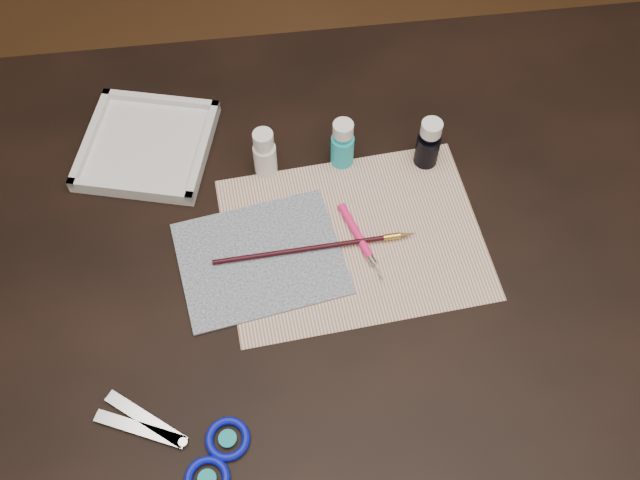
{
  "coord_description": "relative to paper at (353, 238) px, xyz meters",
  "views": [
    {
      "loc": [
        -0.06,
        -0.49,
        1.6
      ],
      "look_at": [
        0.0,
        0.0,
        0.8
      ],
      "focal_mm": 40.0,
      "sensor_mm": 36.0,
      "label": 1
    }
  ],
  "objects": [
    {
      "name": "ground",
      "position": [
        -0.05,
        -0.03,
        -0.76
      ],
      "size": [
        3.5,
        3.5,
        0.02
      ],
      "primitive_type": "cube",
      "color": "#422614",
      "rests_on": "ground"
    },
    {
      "name": "table",
      "position": [
        -0.05,
        -0.03,
        -0.38
      ],
      "size": [
        1.3,
        0.9,
        0.75
      ],
      "primitive_type": "cube",
      "color": "black",
      "rests_on": "ground"
    },
    {
      "name": "paper",
      "position": [
        0.0,
        0.0,
        0.0
      ],
      "size": [
        0.38,
        0.3,
        0.0
      ],
      "primitive_type": "cube",
      "rotation": [
        0.0,
        0.0,
        0.08
      ],
      "color": "silver",
      "rests_on": "table"
    },
    {
      "name": "canvas",
      "position": [
        -0.13,
        -0.02,
        0.0
      ],
      "size": [
        0.25,
        0.21,
        0.0
      ],
      "primitive_type": "cube",
      "rotation": [
        0.0,
        0.0,
        0.16
      ],
      "color": "#111C3D",
      "rests_on": "paper"
    },
    {
      "name": "paint_bottle_white",
      "position": [
        -0.11,
        0.14,
        0.04
      ],
      "size": [
        0.04,
        0.04,
        0.08
      ],
      "primitive_type": "cylinder",
      "rotation": [
        0.0,
        0.0,
        -0.26
      ],
      "color": "white",
      "rests_on": "table"
    },
    {
      "name": "paint_bottle_cyan",
      "position": [
        0.0,
        0.14,
        0.04
      ],
      "size": [
        0.04,
        0.04,
        0.08
      ],
      "primitive_type": "cylinder",
      "rotation": [
        0.0,
        0.0,
        0.25
      ],
      "color": "#21BCC9",
      "rests_on": "table"
    },
    {
      "name": "paint_bottle_navy",
      "position": [
        0.13,
        0.12,
        0.04
      ],
      "size": [
        0.04,
        0.04,
        0.09
      ],
      "primitive_type": "cylinder",
      "rotation": [
        0.0,
        0.0,
        0.19
      ],
      "color": "black",
      "rests_on": "table"
    },
    {
      "name": "paintbrush",
      "position": [
        -0.05,
        -0.01,
        0.01
      ],
      "size": [
        0.29,
        0.02,
        0.01
      ],
      "primitive_type": null,
      "rotation": [
        0.0,
        0.0,
        0.04
      ],
      "color": "black",
      "rests_on": "canvas"
    },
    {
      "name": "craft_knife",
      "position": [
        0.01,
        -0.01,
        0.01
      ],
      "size": [
        0.05,
        0.14,
        0.01
      ],
      "primitive_type": null,
      "rotation": [
        0.0,
        0.0,
        -1.27
      ],
      "color": "#FF1E75",
      "rests_on": "paper"
    },
    {
      "name": "scissors",
      "position": [
        -0.26,
        -0.26,
        0.0
      ],
      "size": [
        0.23,
        0.18,
        0.01
      ],
      "primitive_type": null,
      "rotation": [
        0.0,
        0.0,
        2.72
      ],
      "color": "silver",
      "rests_on": "table"
    },
    {
      "name": "palette_tray",
      "position": [
        -0.29,
        0.2,
        0.01
      ],
      "size": [
        0.23,
        0.23,
        0.02
      ],
      "primitive_type": "cube",
      "rotation": [
        0.0,
        0.0,
        -0.26
      ],
      "color": "silver",
      "rests_on": "table"
    }
  ]
}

